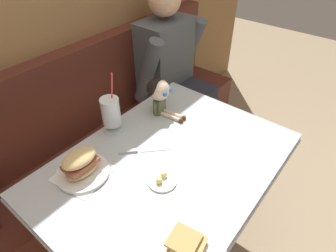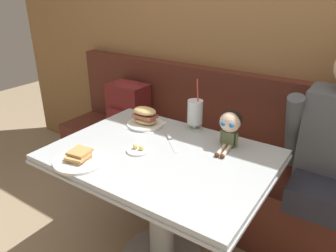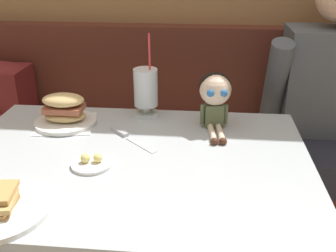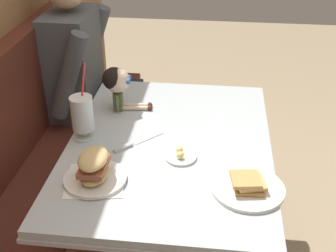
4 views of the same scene
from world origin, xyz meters
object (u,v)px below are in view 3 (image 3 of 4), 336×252
at_px(milkshake_glass, 146,90).
at_px(diner_patron, 329,99).
at_px(sandwich_plate, 65,112).
at_px(seated_doll, 215,92).
at_px(butter_saucer, 92,163).
at_px(butter_knife, 125,135).

relative_size(milkshake_glass, diner_patron, 0.39).
height_order(sandwich_plate, seated_doll, seated_doll).
distance_m(butter_saucer, seated_doll, 0.49).
xyz_separation_m(butter_knife, diner_patron, (0.78, 0.43, -0.00)).
bearing_deg(butter_saucer, sandwich_plate, 121.62).
bearing_deg(butter_knife, diner_patron, 28.74).
bearing_deg(diner_patron, butter_saucer, -143.08).
relative_size(sandwich_plate, butter_knife, 1.24).
distance_m(butter_saucer, butter_knife, 0.21).
height_order(milkshake_glass, diner_patron, diner_patron).
distance_m(milkshake_glass, butter_saucer, 0.42).
relative_size(butter_saucer, butter_knife, 0.66).
distance_m(seated_doll, diner_patron, 0.59).
distance_m(sandwich_plate, seated_doll, 0.54).
bearing_deg(sandwich_plate, butter_knife, -18.68).
bearing_deg(butter_knife, sandwich_plate, 161.32).
bearing_deg(seated_doll, milkshake_glass, 161.44).
distance_m(sandwich_plate, diner_patron, 1.08).
relative_size(milkshake_glass, sandwich_plate, 1.39).
xyz_separation_m(butter_saucer, butter_knife, (0.06, 0.20, -0.00)).
xyz_separation_m(butter_saucer, diner_patron, (0.84, 0.63, -0.01)).
xyz_separation_m(butter_saucer, seated_doll, (0.36, 0.31, 0.12)).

